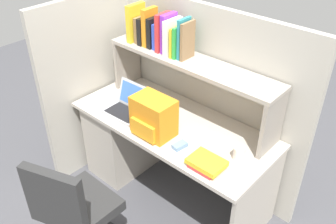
{
  "coord_description": "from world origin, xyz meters",
  "views": [
    {
      "loc": [
        1.52,
        -1.74,
        2.37
      ],
      "look_at": [
        0.0,
        -0.05,
        0.85
      ],
      "focal_mm": 39.76,
      "sensor_mm": 36.0,
      "label": 1
    }
  ],
  "objects_px": {
    "computer_mouse": "(180,146)",
    "paper_cup": "(239,153)",
    "office_chair": "(76,218)",
    "backpack": "(153,117)",
    "laptop": "(128,106)"
  },
  "relations": [
    {
      "from": "computer_mouse",
      "to": "office_chair",
      "type": "xyz_separation_m",
      "value": [
        -0.29,
        -0.72,
        -0.35
      ]
    },
    {
      "from": "paper_cup",
      "to": "laptop",
      "type": "bearing_deg",
      "value": -173.96
    },
    {
      "from": "laptop",
      "to": "backpack",
      "type": "distance_m",
      "value": 0.36
    },
    {
      "from": "computer_mouse",
      "to": "office_chair",
      "type": "height_order",
      "value": "office_chair"
    },
    {
      "from": "office_chair",
      "to": "laptop",
      "type": "bearing_deg",
      "value": -88.69
    },
    {
      "from": "computer_mouse",
      "to": "office_chair",
      "type": "distance_m",
      "value": 0.85
    },
    {
      "from": "laptop",
      "to": "office_chair",
      "type": "distance_m",
      "value": 0.92
    },
    {
      "from": "computer_mouse",
      "to": "office_chair",
      "type": "bearing_deg",
      "value": -102.67
    },
    {
      "from": "backpack",
      "to": "computer_mouse",
      "type": "bearing_deg",
      "value": 0.17
    },
    {
      "from": "backpack",
      "to": "laptop",
      "type": "bearing_deg",
      "value": 168.72
    },
    {
      "from": "backpack",
      "to": "paper_cup",
      "type": "relative_size",
      "value": 3.08
    },
    {
      "from": "computer_mouse",
      "to": "office_chair",
      "type": "relative_size",
      "value": 0.11
    },
    {
      "from": "laptop",
      "to": "backpack",
      "type": "relative_size",
      "value": 1.07
    },
    {
      "from": "paper_cup",
      "to": "office_chair",
      "type": "bearing_deg",
      "value": -126.74
    },
    {
      "from": "computer_mouse",
      "to": "paper_cup",
      "type": "relative_size",
      "value": 1.07
    }
  ]
}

